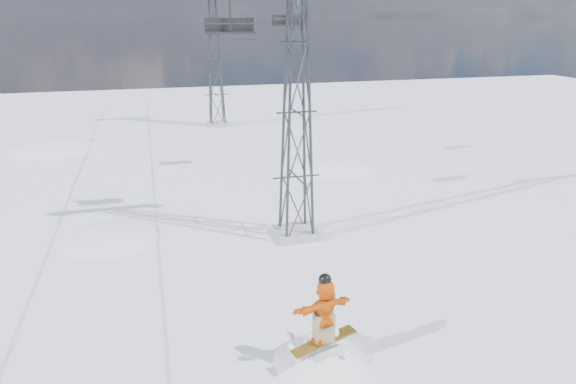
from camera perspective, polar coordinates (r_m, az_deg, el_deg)
name	(u,v)px	position (r m, az deg, el deg)	size (l,w,h in m)	color
ground	(345,345)	(15.89, 6.38, -16.55)	(120.00, 120.00, 0.00)	white
snow_terrain	(169,295)	(38.13, -13.13, -11.11)	(39.00, 37.00, 22.00)	white
lift_tower_near	(297,113)	(21.11, 0.98, 8.78)	(5.20, 1.80, 11.43)	#999999
lift_tower_far	(215,62)	(45.47, -8.11, 14.07)	(5.20, 1.80, 11.43)	#999999
lift_chair_near	(230,27)	(22.77, -6.44, 17.73)	(2.11, 0.61, 2.62)	black
lift_chair_mid	(289,21)	(30.16, 0.16, 18.44)	(1.94, 0.56, 2.40)	black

